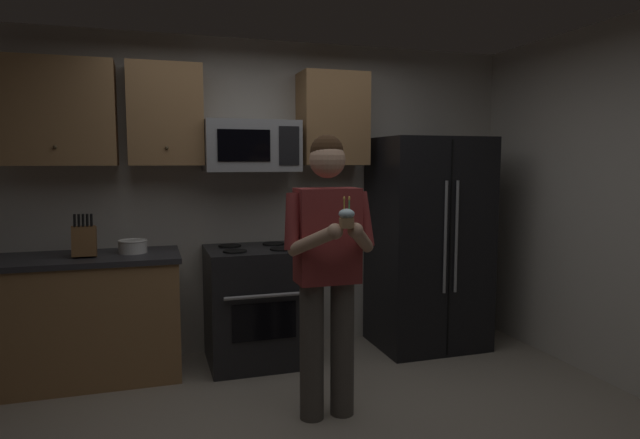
{
  "coord_description": "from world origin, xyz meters",
  "views": [
    {
      "loc": [
        -0.95,
        -2.88,
        1.6
      ],
      "look_at": [
        0.05,
        0.28,
        1.25
      ],
      "focal_mm": 30.9,
      "sensor_mm": 36.0,
      "label": 1
    }
  ],
  "objects": [
    {
      "name": "oven_range",
      "position": [
        -0.15,
        1.36,
        0.46
      ],
      "size": [
        0.76,
        0.7,
        0.93
      ],
      "color": "black",
      "rests_on": "ground"
    },
    {
      "name": "refrigerator",
      "position": [
        1.35,
        1.32,
        0.9
      ],
      "size": [
        0.9,
        0.75,
        1.8
      ],
      "color": "black",
      "rests_on": "ground"
    },
    {
      "name": "bowl_large_white",
      "position": [
        -1.06,
        1.41,
        0.97
      ],
      "size": [
        0.21,
        0.21,
        0.1
      ],
      "color": "white",
      "rests_on": "counter_left"
    },
    {
      "name": "microwave",
      "position": [
        -0.15,
        1.48,
        1.72
      ],
      "size": [
        0.74,
        0.41,
        0.4
      ],
      "color": "#9EA0A5"
    },
    {
      "name": "ground_plane",
      "position": [
        0.0,
        0.0,
        0.0
      ],
      "size": [
        6.0,
        6.0,
        0.0
      ],
      "primitive_type": "plane",
      "color": "#9E9384"
    },
    {
      "name": "person",
      "position": [
        0.09,
        0.27,
        1.0
      ],
      "size": [
        0.6,
        0.48,
        1.76
      ],
      "color": "#4C4742",
      "rests_on": "ground"
    },
    {
      "name": "wall_right",
      "position": [
        2.25,
        0.3,
        1.3
      ],
      "size": [
        0.1,
        4.4,
        2.6
      ],
      "primitive_type": "cube",
      "color": "beige",
      "rests_on": "ground"
    },
    {
      "name": "counter_left",
      "position": [
        -1.45,
        1.38,
        0.46
      ],
      "size": [
        1.44,
        0.66,
        0.92
      ],
      "color": "#9E7247",
      "rests_on": "ground"
    },
    {
      "name": "wall_back",
      "position": [
        0.0,
        1.75,
        1.3
      ],
      "size": [
        4.4,
        0.1,
        2.6
      ],
      "primitive_type": "cube",
      "color": "beige",
      "rests_on": "ground"
    },
    {
      "name": "cabinet_row_upper",
      "position": [
        -0.72,
        1.53,
        1.95
      ],
      "size": [
        2.78,
        0.36,
        0.76
      ],
      "color": "#9E7247"
    },
    {
      "name": "cupcake",
      "position": [
        0.09,
        -0.06,
        1.29
      ],
      "size": [
        0.09,
        0.09,
        0.17
      ],
      "color": "#A87F56"
    },
    {
      "name": "knife_block",
      "position": [
        -1.39,
        1.33,
        1.04
      ],
      "size": [
        0.16,
        0.15,
        0.32
      ],
      "color": "brown",
      "rests_on": "counter_left"
    }
  ]
}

